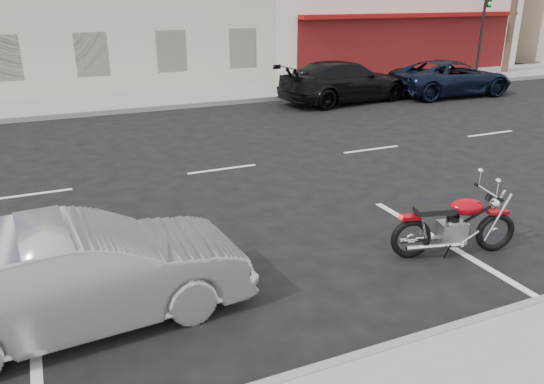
{
  "coord_description": "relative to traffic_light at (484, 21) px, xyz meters",
  "views": [
    {
      "loc": [
        -5.59,
        -10.84,
        3.7
      ],
      "look_at": [
        -2.43,
        -3.75,
        0.8
      ],
      "focal_mm": 35.0,
      "sensor_mm": 36.0,
      "label": 1
    }
  ],
  "objects": [
    {
      "name": "curb_far",
      "position": [
        -18.5,
        -1.33,
        -2.48
      ],
      "size": [
        80.0,
        0.12,
        0.16
      ],
      "primitive_type": "cube",
      "color": "gray",
      "rests_on": "ground"
    },
    {
      "name": "motorcycle",
      "position": [
        -12.99,
        -13.87,
        -2.1
      ],
      "size": [
        1.95,
        0.79,
        0.99
      ],
      "rotation": [
        0.0,
        0.0,
        -0.25
      ],
      "color": "black",
      "rests_on": "ground"
    },
    {
      "name": "car_far",
      "position": [
        -8.83,
        -2.57,
        -1.82
      ],
      "size": [
        5.3,
        2.7,
        1.47
      ],
      "primitive_type": "imported",
      "rotation": [
        0.0,
        0.0,
        1.7
      ],
      "color": "black",
      "rests_on": "ground"
    },
    {
      "name": "sedan_silver",
      "position": [
        -18.91,
        -13.33,
        -1.91
      ],
      "size": [
        4.02,
        1.65,
        1.3
      ],
      "primitive_type": "imported",
      "rotation": [
        0.0,
        0.0,
        1.64
      ],
      "color": "#929498",
      "rests_on": "ground"
    },
    {
      "name": "sidewalk_far",
      "position": [
        -18.5,
        0.37,
        -2.48
      ],
      "size": [
        80.0,
        3.4,
        0.15
      ],
      "primitive_type": "cube",
      "color": "gray",
      "rests_on": "ground"
    },
    {
      "name": "suv_far",
      "position": [
        -4.34,
        -3.06,
        -1.89
      ],
      "size": [
        4.92,
        2.45,
        1.34
      ],
      "primitive_type": "imported",
      "rotation": [
        0.0,
        0.0,
        1.52
      ],
      "color": "black",
      "rests_on": "ground"
    },
    {
      "name": "fire_hydrant",
      "position": [
        -1.5,
        0.17,
        -2.03
      ],
      "size": [
        0.2,
        0.2,
        0.72
      ],
      "color": "beige",
      "rests_on": "sidewalk_far"
    },
    {
      "name": "ground",
      "position": [
        -13.5,
        -8.33,
        -2.56
      ],
      "size": [
        120.0,
        120.0,
        0.0
      ],
      "primitive_type": "plane",
      "color": "black",
      "rests_on": "ground"
    },
    {
      "name": "traffic_light",
      "position": [
        0.0,
        0.0,
        0.0
      ],
      "size": [
        0.26,
        0.3,
        3.8
      ],
      "color": "black",
      "rests_on": "sidewalk_far"
    }
  ]
}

